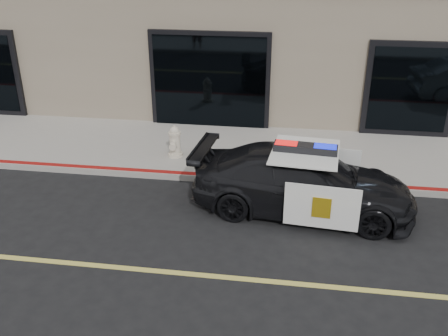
# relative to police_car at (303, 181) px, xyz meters

# --- Properties ---
(ground) EXTENTS (120.00, 120.00, 0.00)m
(ground) POSITION_rel_police_car_xyz_m (-1.71, -2.50, -0.66)
(ground) COLOR black
(ground) RESTS_ON ground
(sidewalk_n) EXTENTS (60.00, 3.50, 0.15)m
(sidewalk_n) POSITION_rel_police_car_xyz_m (-1.71, 2.75, -0.59)
(sidewalk_n) COLOR gray
(sidewalk_n) RESTS_ON ground
(police_car) EXTENTS (2.67, 4.86, 1.48)m
(police_car) POSITION_rel_police_car_xyz_m (0.00, 0.00, 0.00)
(police_car) COLOR black
(police_car) RESTS_ON ground
(fire_hydrant) EXTENTS (0.37, 0.51, 0.81)m
(fire_hydrant) POSITION_rel_police_car_xyz_m (-3.19, 2.03, -0.13)
(fire_hydrant) COLOR beige
(fire_hydrant) RESTS_ON sidewalk_n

